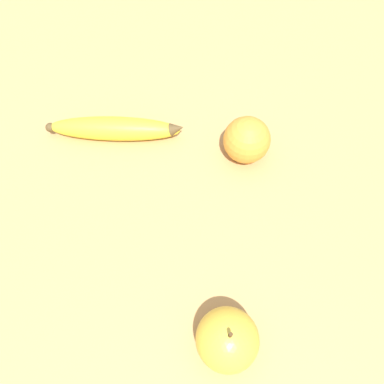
% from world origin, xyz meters
% --- Properties ---
extents(ground_plane, '(3.00, 3.00, 0.00)m').
position_xyz_m(ground_plane, '(0.00, 0.00, 0.00)').
color(ground_plane, tan).
extents(banana, '(0.22, 0.12, 0.04)m').
position_xyz_m(banana, '(0.05, 0.00, 0.02)').
color(banana, yellow).
rests_on(banana, ground_plane).
extents(orange, '(0.07, 0.07, 0.07)m').
position_xyz_m(orange, '(-0.16, -0.05, 0.04)').
color(orange, orange).
rests_on(orange, ground_plane).
extents(apple, '(0.08, 0.08, 0.08)m').
position_xyz_m(apple, '(-0.24, 0.23, 0.03)').
color(apple, gold).
rests_on(apple, ground_plane).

